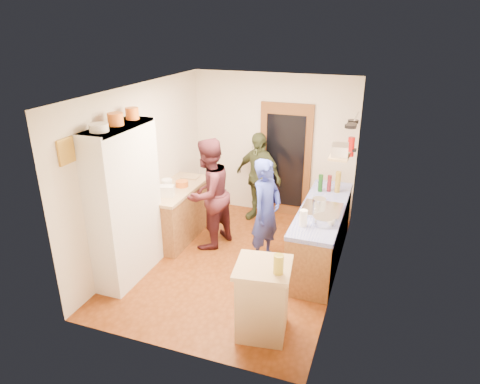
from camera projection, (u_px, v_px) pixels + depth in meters
The scene contains 44 objects.
floor at pixel (235, 262), 6.55m from camera, with size 3.00×4.00×0.02m, color brown.
ceiling at pixel (234, 89), 5.56m from camera, with size 3.00×4.00×0.02m, color silver.
wall_back at pixel (273, 146), 7.81m from camera, with size 3.00×0.02×2.60m, color beige.
wall_front at pixel (165, 249), 4.30m from camera, with size 3.00×0.02×2.60m, color beige.
wall_left at pixel (142, 171), 6.53m from camera, with size 0.02×4.00×2.60m, color beige.
wall_right at pixel (343, 196), 5.58m from camera, with size 0.02×4.00×2.60m, color beige.
door_frame at pixel (285, 161), 7.79m from camera, with size 0.95×0.06×2.10m, color brown.
door_glass at pixel (285, 161), 7.76m from camera, with size 0.70×0.02×1.70m, color black.
hutch_body at pixel (125, 204), 5.84m from camera, with size 0.40×1.20×2.20m, color silver.
hutch_top_shelf at pixel (117, 127), 5.43m from camera, with size 0.40×1.14×0.04m, color silver.
plate_stack at pixel (99, 128), 5.10m from camera, with size 0.23×0.23×0.10m, color white.
orange_pot_a at pixel (116, 119), 5.39m from camera, with size 0.20×0.20×0.16m, color orange.
orange_pot_b at pixel (132, 113), 5.71m from camera, with size 0.18×0.18×0.16m, color orange.
left_counter_base at pixel (177, 214), 7.15m from camera, with size 0.60×1.40×0.85m, color #A06B37.
left_counter_top at pixel (176, 189), 6.98m from camera, with size 0.64×1.44×0.05m, color tan.
toaster at pixel (167, 191), 6.60m from camera, with size 0.22×0.15×0.17m, color white.
kettle at pixel (167, 185), 6.80m from camera, with size 0.17×0.17×0.19m, color white.
orange_bowl at pixel (182, 184), 7.00m from camera, with size 0.21×0.21×0.09m, color orange.
chopping_board at pixel (190, 177), 7.40m from camera, with size 0.30×0.22×0.03m, color tan.
right_counter_base at pixel (321, 235), 6.45m from camera, with size 0.60×2.20×0.84m, color #A06B37.
right_counter_top at pixel (323, 208), 6.28m from camera, with size 0.62×2.22×0.06m, color #1F2AB8.
hob at pixel (322, 209), 6.12m from camera, with size 0.55×0.58×0.04m, color silver.
pot_on_hob at pixel (319, 202), 6.14m from camera, with size 0.19×0.19×0.13m, color silver.
bottle_a at pixel (321, 183), 6.76m from camera, with size 0.07×0.07×0.28m, color #143F14.
bottle_b at pixel (329, 183), 6.77m from camera, with size 0.07×0.07×0.27m, color #591419.
bottle_c at pixel (338, 182), 6.72m from camera, with size 0.09×0.09×0.34m, color olive.
paper_towel at pixel (303, 218), 5.63m from camera, with size 0.10×0.10×0.23m, color white.
mixing_bowl at pixel (324, 221), 5.70m from camera, with size 0.29×0.29×0.11m, color silver.
island_base at pixel (262, 301), 4.93m from camera, with size 0.55×0.55×0.86m, color tan.
island_top at pixel (263, 267), 4.76m from camera, with size 0.62×0.62×0.05m, color tan.
cutting_board at pixel (260, 264), 4.81m from camera, with size 0.35×0.28×0.02m, color white.
oil_jar at pixel (279, 264), 4.57m from camera, with size 0.11×0.11×0.22m, color #AD9E2D.
pan_rail at pixel (357, 116), 6.64m from camera, with size 0.02×0.02×0.65m, color silver.
pan_hang_a at pixel (350, 126), 6.56m from camera, with size 0.18×0.18×0.05m, color black.
pan_hang_b at pixel (352, 125), 6.74m from camera, with size 0.16×0.16×0.05m, color black.
pan_hang_c at pixel (353, 121), 6.91m from camera, with size 0.17×0.17×0.05m, color black.
wall_shelf at pixel (339, 156), 5.87m from camera, with size 0.26×0.42×0.03m, color tan.
radio at pixel (340, 150), 5.83m from camera, with size 0.22×0.30×0.15m, color silver.
ext_bracket at pixel (354, 150), 7.02m from camera, with size 0.06×0.10×0.04m, color black.
fire_extinguisher at pixel (351, 147), 7.02m from camera, with size 0.11×0.11×0.32m, color red.
picture_frame at pixel (66, 151), 4.88m from camera, with size 0.03×0.25×0.30m, color gold.
person_hob at pixel (267, 213), 6.27m from camera, with size 0.59×0.39×1.62m, color #2C3AA5.
person_left at pixel (212, 194), 6.74m from camera, with size 0.87×0.68×1.79m, color #431B22.
person_back at pixel (258, 177), 7.67m from camera, with size 0.96×0.40×1.64m, color #384023.
Camera 1 is at (1.98, -5.30, 3.46)m, focal length 32.00 mm.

